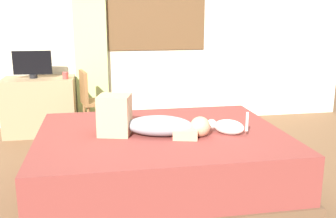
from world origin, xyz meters
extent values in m
plane|color=brown|center=(0.00, 0.00, 0.00)|extent=(16.00, 16.00, 0.00)
cube|color=beige|center=(0.00, 2.56, 1.45)|extent=(6.40, 0.12, 2.90)
cube|color=brown|center=(0.31, 2.49, 1.69)|extent=(1.37, 0.02, 1.29)
cube|color=white|center=(0.31, 2.49, 1.69)|extent=(1.29, 0.02, 1.21)
cube|color=brown|center=(-0.01, 0.19, 0.07)|extent=(2.18, 1.71, 0.14)
cube|color=brown|center=(-0.01, 0.19, 0.34)|extent=(2.11, 1.66, 0.40)
ellipsoid|color=#8C939E|center=(-0.04, 0.08, 0.62)|extent=(0.61, 0.40, 0.17)
sphere|color=tan|center=(0.29, -0.01, 0.62)|extent=(0.17, 0.17, 0.17)
cube|color=tan|center=(-0.41, 0.18, 0.71)|extent=(0.31, 0.30, 0.34)
cube|color=tan|center=(0.17, 0.02, 0.58)|extent=(0.27, 0.32, 0.08)
ellipsoid|color=silver|center=(0.54, 0.00, 0.60)|extent=(0.28, 0.24, 0.13)
sphere|color=silver|center=(0.41, 0.08, 0.61)|extent=(0.08, 0.08, 0.08)
cylinder|color=silver|center=(0.67, -0.09, 0.67)|extent=(0.03, 0.03, 0.16)
cube|color=#997A56|center=(-1.30, 2.16, 0.37)|extent=(0.90, 0.56, 0.74)
cylinder|color=black|center=(-1.35, 2.16, 0.77)|extent=(0.10, 0.10, 0.05)
cube|color=black|center=(-1.35, 2.16, 0.94)|extent=(0.48, 0.05, 0.30)
cylinder|color=#B23D38|center=(-0.94, 2.01, 0.78)|extent=(0.07, 0.07, 0.09)
cylinder|color=brown|center=(-0.43, 2.04, 0.22)|extent=(0.04, 0.04, 0.44)
cylinder|color=brown|center=(-0.37, 1.74, 0.22)|extent=(0.04, 0.04, 0.44)
cylinder|color=brown|center=(-0.73, 1.98, 0.22)|extent=(0.04, 0.04, 0.44)
cylinder|color=brown|center=(-0.67, 1.68, 0.22)|extent=(0.04, 0.04, 0.44)
cube|color=brown|center=(-0.55, 1.86, 0.46)|extent=(0.45, 0.45, 0.04)
cube|color=brown|center=(-0.71, 1.82, 0.67)|extent=(0.11, 0.38, 0.38)
cube|color=#ADCC75|center=(-0.61, 2.44, 1.22)|extent=(0.44, 0.06, 2.44)
camera|label=1|loc=(-0.54, -3.00, 1.52)|focal=41.30mm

